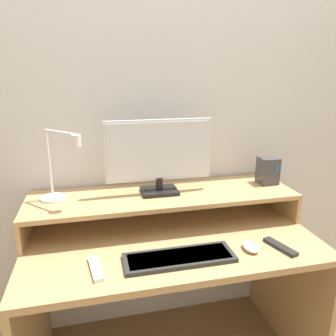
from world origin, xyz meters
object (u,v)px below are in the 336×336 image
Objects in this scene: keyboard at (179,258)px; remote_secondary at (280,247)px; monitor at (159,155)px; desk_lamp at (58,175)px; remote_control at (95,269)px; router_dock at (268,170)px; mouse at (250,247)px.

keyboard is 2.68× the size of remote_secondary.
monitor is 0.47m from desk_lamp.
keyboard is at bearing 178.22° from remote_secondary.
desk_lamp is at bearing 142.54° from keyboard.
monitor reaches higher than desk_lamp.
remote_control is (0.14, -0.36, -0.28)m from desk_lamp.
desk_lamp reaches higher than router_dock.
desk_lamp is 1.07m from router_dock.
desk_lamp reaches higher than remote_secondary.
mouse is 0.65m from remote_control.
remote_control is 0.78m from remote_secondary.
router_dock is at bearing 1.07° from desk_lamp.
monitor is at bearing 48.41° from remote_control.
router_dock reaches higher than mouse.
monitor is 0.60m from remote_control.
desk_lamp is 0.66m from keyboard.
desk_lamp is 1.97× the size of remote_control.
desk_lamp is (-0.47, -0.01, -0.06)m from monitor.
monitor is at bearing 131.05° from mouse.
router_dock is (0.60, 0.01, -0.13)m from monitor.
router_dock is 0.85× the size of remote_secondary.
remote_control and remote_secondary have the same top height.
monitor reaches higher than router_dock.
mouse is (-0.28, -0.38, -0.21)m from router_dock.
router_dock is 0.83× the size of remote_control.
remote_control is at bearing -131.59° from monitor.
mouse is at bearing -24.35° from desk_lamp.
mouse is 0.58× the size of remote_secondary.
keyboard is at bearing -179.06° from mouse.
mouse is at bearing -48.95° from monitor.
monitor is 0.59m from mouse.
monitor is 3.07× the size of remote_secondary.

